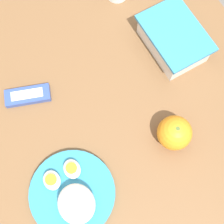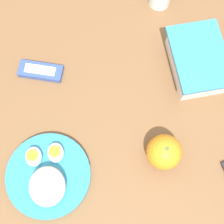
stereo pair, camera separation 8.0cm
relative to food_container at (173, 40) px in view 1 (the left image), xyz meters
The scene contains 6 objects.
ground_plane 0.80m from the food_container, 62.92° to the right, with size 10.00×10.00×0.00m, color #66605B.
table 0.28m from the food_container, 62.92° to the right, with size 1.09×0.85×0.73m.
food_container is the anchor object (origin of this frame).
orange_fruit 0.27m from the food_container, 32.73° to the right, with size 0.09×0.09×0.09m.
rice_plate 0.49m from the food_container, 62.11° to the right, with size 0.21×0.21×0.07m.
candy_bar 0.43m from the food_container, 98.24° to the right, with size 0.08×0.13×0.02m.
Camera 1 is at (0.19, -0.15, 1.53)m, focal length 50.00 mm.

